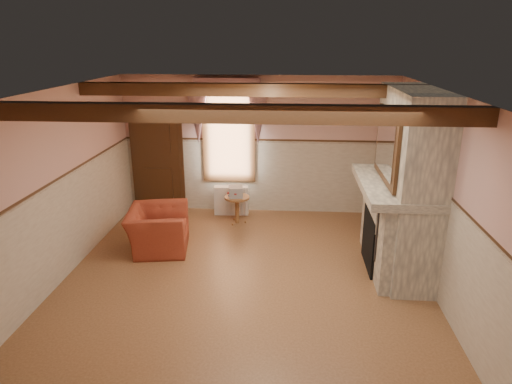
# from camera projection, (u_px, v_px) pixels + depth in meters

# --- Properties ---
(floor) EXTENTS (5.50, 6.00, 0.01)m
(floor) POSITION_uv_depth(u_px,v_px,m) (244.00, 280.00, 6.91)
(floor) COLOR brown
(floor) RESTS_ON ground
(ceiling) EXTENTS (5.50, 6.00, 0.01)m
(ceiling) POSITION_uv_depth(u_px,v_px,m) (243.00, 92.00, 6.01)
(ceiling) COLOR silver
(ceiling) RESTS_ON wall_back
(wall_back) EXTENTS (5.50, 0.02, 2.80)m
(wall_back) POSITION_uv_depth(u_px,v_px,m) (258.00, 145.00, 9.29)
(wall_back) COLOR tan
(wall_back) RESTS_ON floor
(wall_front) EXTENTS (5.50, 0.02, 2.80)m
(wall_front) POSITION_uv_depth(u_px,v_px,m) (205.00, 312.00, 3.62)
(wall_front) COLOR tan
(wall_front) RESTS_ON floor
(wall_left) EXTENTS (0.02, 6.00, 2.80)m
(wall_left) POSITION_uv_depth(u_px,v_px,m) (56.00, 188.00, 6.65)
(wall_left) COLOR tan
(wall_left) RESTS_ON floor
(wall_right) EXTENTS (0.02, 6.00, 2.80)m
(wall_right) POSITION_uv_depth(u_px,v_px,m) (442.00, 197.00, 6.26)
(wall_right) COLOR tan
(wall_right) RESTS_ON floor
(wainscot) EXTENTS (5.50, 6.00, 1.50)m
(wainscot) POSITION_uv_depth(u_px,v_px,m) (244.00, 234.00, 6.67)
(wainscot) COLOR beige
(wainscot) RESTS_ON floor
(chair_rail) EXTENTS (5.50, 6.00, 0.08)m
(chair_rail) POSITION_uv_depth(u_px,v_px,m) (243.00, 185.00, 6.43)
(chair_rail) COLOR black
(chair_rail) RESTS_ON wainscot
(firebox) EXTENTS (0.20, 0.95, 0.90)m
(firebox) POSITION_uv_depth(u_px,v_px,m) (374.00, 240.00, 7.19)
(firebox) COLOR black
(firebox) RESTS_ON floor
(armchair) EXTENTS (1.12, 1.24, 0.72)m
(armchair) POSITION_uv_depth(u_px,v_px,m) (158.00, 229.00, 7.82)
(armchair) COLOR maroon
(armchair) RESTS_ON floor
(side_table) EXTENTS (0.62, 0.62, 0.55)m
(side_table) POSITION_uv_depth(u_px,v_px,m) (237.00, 210.00, 8.96)
(side_table) COLOR brown
(side_table) RESTS_ON floor
(book_stack) EXTENTS (0.31, 0.36, 0.20)m
(book_stack) POSITION_uv_depth(u_px,v_px,m) (236.00, 191.00, 8.85)
(book_stack) COLOR #B7AD8C
(book_stack) RESTS_ON side_table
(radiator) EXTENTS (0.71, 0.21, 0.60)m
(radiator) POSITION_uv_depth(u_px,v_px,m) (231.00, 200.00, 9.40)
(radiator) COLOR silver
(radiator) RESTS_ON floor
(bowl) EXTENTS (0.34, 0.34, 0.08)m
(bowl) POSITION_uv_depth(u_px,v_px,m) (396.00, 179.00, 6.84)
(bowl) COLOR brown
(bowl) RESTS_ON mantel
(mantel_clock) EXTENTS (0.14, 0.24, 0.20)m
(mantel_clock) POSITION_uv_depth(u_px,v_px,m) (386.00, 162.00, 7.59)
(mantel_clock) COLOR black
(mantel_clock) RESTS_ON mantel
(oil_lamp) EXTENTS (0.11, 0.11, 0.28)m
(oil_lamp) POSITION_uv_depth(u_px,v_px,m) (392.00, 167.00, 7.11)
(oil_lamp) COLOR #D7883C
(oil_lamp) RESTS_ON mantel
(candle_red) EXTENTS (0.06, 0.06, 0.16)m
(candle_red) POSITION_uv_depth(u_px,v_px,m) (406.00, 189.00, 6.27)
(candle_red) COLOR maroon
(candle_red) RESTS_ON mantel
(jar_yellow) EXTENTS (0.06, 0.06, 0.12)m
(jar_yellow) POSITION_uv_depth(u_px,v_px,m) (406.00, 191.00, 6.24)
(jar_yellow) COLOR yellow
(jar_yellow) RESTS_ON mantel
(fireplace) EXTENTS (0.85, 2.00, 2.80)m
(fireplace) POSITION_uv_depth(u_px,v_px,m) (408.00, 183.00, 6.85)
(fireplace) COLOR gray
(fireplace) RESTS_ON floor
(mantel) EXTENTS (1.05, 2.05, 0.12)m
(mantel) POSITION_uv_depth(u_px,v_px,m) (395.00, 186.00, 6.88)
(mantel) COLOR gray
(mantel) RESTS_ON fireplace
(overmantel_mirror) EXTENTS (0.06, 1.44, 1.04)m
(overmantel_mirror) POSITION_uv_depth(u_px,v_px,m) (387.00, 146.00, 6.70)
(overmantel_mirror) COLOR silver
(overmantel_mirror) RESTS_ON fireplace
(door) EXTENTS (1.10, 0.10, 2.10)m
(door) POSITION_uv_depth(u_px,v_px,m) (158.00, 161.00, 9.50)
(door) COLOR black
(door) RESTS_ON floor
(window) EXTENTS (1.06, 0.08, 2.02)m
(window) POSITION_uv_depth(u_px,v_px,m) (229.00, 133.00, 9.23)
(window) COLOR white
(window) RESTS_ON wall_back
(window_drapes) EXTENTS (1.30, 0.14, 1.40)m
(window_drapes) POSITION_uv_depth(u_px,v_px,m) (227.00, 104.00, 8.95)
(window_drapes) COLOR gray
(window_drapes) RESTS_ON wall_back
(ceiling_beam_front) EXTENTS (5.50, 0.18, 0.20)m
(ceiling_beam_front) POSITION_uv_depth(u_px,v_px,m) (231.00, 113.00, 4.91)
(ceiling_beam_front) COLOR black
(ceiling_beam_front) RESTS_ON ceiling
(ceiling_beam_back) EXTENTS (5.50, 0.18, 0.20)m
(ceiling_beam_back) POSITION_uv_depth(u_px,v_px,m) (250.00, 90.00, 7.18)
(ceiling_beam_back) COLOR black
(ceiling_beam_back) RESTS_ON ceiling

